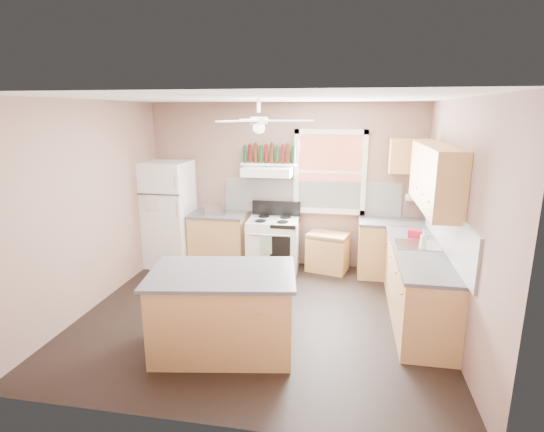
% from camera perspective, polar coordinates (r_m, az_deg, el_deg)
% --- Properties ---
extents(floor, '(4.50, 4.50, 0.00)m').
position_cam_1_polar(floor, '(5.61, -1.59, -13.20)').
color(floor, black).
rests_on(floor, ground).
extents(ceiling, '(4.50, 4.50, 0.00)m').
position_cam_1_polar(ceiling, '(4.99, -1.80, 15.58)').
color(ceiling, white).
rests_on(ceiling, ground).
extents(wall_back, '(4.50, 0.05, 2.70)m').
position_cam_1_polar(wall_back, '(7.09, 1.66, 4.12)').
color(wall_back, '#816356').
rests_on(wall_back, ground).
extents(wall_right, '(0.05, 4.00, 2.70)m').
position_cam_1_polar(wall_right, '(5.18, 23.76, -0.73)').
color(wall_right, '#816356').
rests_on(wall_right, ground).
extents(wall_left, '(0.05, 4.00, 2.70)m').
position_cam_1_polar(wall_left, '(6.02, -23.41, 1.21)').
color(wall_left, '#816356').
rests_on(wall_left, ground).
extents(backsplash_back, '(2.90, 0.03, 0.55)m').
position_cam_1_polar(backsplash_back, '(7.03, 5.24, 2.54)').
color(backsplash_back, white).
rests_on(backsplash_back, wall_back).
extents(backsplash_right, '(0.03, 2.60, 0.55)m').
position_cam_1_polar(backsplash_right, '(5.50, 22.48, -1.70)').
color(backsplash_right, white).
rests_on(backsplash_right, wall_right).
extents(window_view, '(1.00, 0.02, 1.20)m').
position_cam_1_polar(window_view, '(6.94, 7.79, 5.88)').
color(window_view, brown).
rests_on(window_view, wall_back).
extents(window_frame, '(1.16, 0.07, 1.36)m').
position_cam_1_polar(window_frame, '(6.91, 7.78, 5.85)').
color(window_frame, white).
rests_on(window_frame, wall_back).
extents(refrigerator, '(0.77, 0.75, 1.76)m').
position_cam_1_polar(refrigerator, '(7.33, -13.77, 0.29)').
color(refrigerator, white).
rests_on(refrigerator, floor).
extents(base_cabinet_left, '(0.90, 0.60, 0.86)m').
position_cam_1_polar(base_cabinet_left, '(7.23, -7.13, -3.30)').
color(base_cabinet_left, tan).
rests_on(base_cabinet_left, floor).
extents(counter_left, '(0.92, 0.62, 0.04)m').
position_cam_1_polar(counter_left, '(7.11, -7.24, 0.17)').
color(counter_left, '#48484B').
rests_on(counter_left, base_cabinet_left).
extents(toaster, '(0.30, 0.20, 0.18)m').
position_cam_1_polar(toaster, '(7.02, -7.71, 0.91)').
color(toaster, silver).
rests_on(toaster, counter_left).
extents(stove, '(0.83, 0.67, 0.86)m').
position_cam_1_polar(stove, '(6.93, 0.15, -3.94)').
color(stove, white).
rests_on(stove, floor).
extents(range_hood, '(0.78, 0.50, 0.14)m').
position_cam_1_polar(range_hood, '(6.82, -0.59, 6.03)').
color(range_hood, white).
rests_on(range_hood, wall_back).
extents(bottle_shelf, '(0.90, 0.26, 0.03)m').
position_cam_1_polar(bottle_shelf, '(6.92, -0.40, 6.99)').
color(bottle_shelf, white).
rests_on(bottle_shelf, range_hood).
extents(cart, '(0.72, 0.56, 0.63)m').
position_cam_1_polar(cart, '(7.01, 7.47, -4.84)').
color(cart, tan).
rests_on(cart, floor).
extents(base_cabinet_corner, '(1.00, 0.60, 0.86)m').
position_cam_1_polar(base_cabinet_corner, '(6.96, 15.65, -4.41)').
color(base_cabinet_corner, tan).
rests_on(base_cabinet_corner, floor).
extents(base_cabinet_right, '(0.60, 2.20, 0.86)m').
position_cam_1_polar(base_cabinet_right, '(5.68, 18.94, -8.86)').
color(base_cabinet_right, tan).
rests_on(base_cabinet_right, floor).
extents(counter_corner, '(1.02, 0.62, 0.04)m').
position_cam_1_polar(counter_corner, '(6.83, 15.89, -0.82)').
color(counter_corner, '#48484B').
rests_on(counter_corner, base_cabinet_corner).
extents(counter_right, '(0.62, 2.22, 0.04)m').
position_cam_1_polar(counter_right, '(5.52, 19.20, -4.54)').
color(counter_right, '#48484B').
rests_on(counter_right, base_cabinet_right).
extents(sink, '(0.55, 0.45, 0.03)m').
position_cam_1_polar(sink, '(5.71, 18.92, -3.77)').
color(sink, silver).
rests_on(sink, counter_right).
extents(faucet, '(0.03, 0.03, 0.14)m').
position_cam_1_polar(faucet, '(5.71, 20.56, -3.10)').
color(faucet, silver).
rests_on(faucet, sink).
extents(upper_cabinet_right, '(0.33, 1.80, 0.76)m').
position_cam_1_polar(upper_cabinet_right, '(5.54, 21.07, 4.95)').
color(upper_cabinet_right, tan).
rests_on(upper_cabinet_right, wall_right).
extents(upper_cabinet_corner, '(0.60, 0.33, 0.52)m').
position_cam_1_polar(upper_cabinet_corner, '(6.81, 18.05, 7.72)').
color(upper_cabinet_corner, tan).
rests_on(upper_cabinet_corner, wall_back).
extents(paper_towel, '(0.26, 0.12, 0.12)m').
position_cam_1_polar(paper_towel, '(6.95, 18.60, 2.36)').
color(paper_towel, white).
rests_on(paper_towel, wall_back).
extents(island, '(1.59, 1.14, 0.86)m').
position_cam_1_polar(island, '(4.75, -6.58, -12.77)').
color(island, tan).
rests_on(island, floor).
extents(island_top, '(1.68, 1.24, 0.04)m').
position_cam_1_polar(island_top, '(4.56, -6.74, -7.71)').
color(island_top, '#48484B').
rests_on(island_top, island).
extents(ceiling_fan_hub, '(0.20, 0.20, 0.08)m').
position_cam_1_polar(ceiling_fan_hub, '(4.99, -1.78, 12.71)').
color(ceiling_fan_hub, white).
rests_on(ceiling_fan_hub, ceiling).
extents(soap_bottle, '(0.12, 0.12, 0.24)m').
position_cam_1_polar(soap_bottle, '(5.55, 19.71, -2.97)').
color(soap_bottle, silver).
rests_on(soap_bottle, counter_right).
extents(red_caddy, '(0.20, 0.15, 0.10)m').
position_cam_1_polar(red_caddy, '(6.03, 18.67, -2.26)').
color(red_caddy, red).
rests_on(red_caddy, counter_right).
extents(wine_bottles, '(0.86, 0.06, 0.31)m').
position_cam_1_polar(wine_bottles, '(6.90, -0.40, 8.30)').
color(wine_bottles, '#143819').
rests_on(wine_bottles, bottle_shelf).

